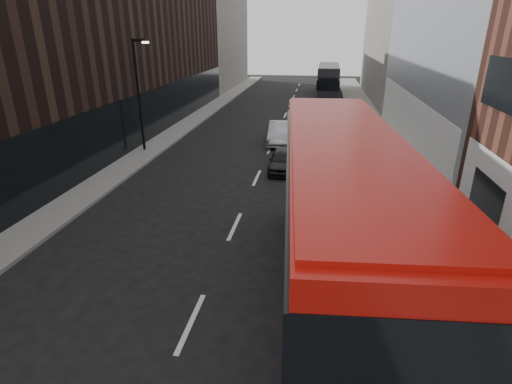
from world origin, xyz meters
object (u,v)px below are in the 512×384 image
at_px(red_bus, 339,217).
at_px(pedestrian, 492,310).
at_px(car_a, 282,160).
at_px(car_c, 315,113).
at_px(street_lamp, 139,88).
at_px(grey_bus, 328,79).
at_px(car_b, 280,133).

xyz_separation_m(red_bus, pedestrian, (3.92, -1.00, -1.85)).
bearing_deg(car_a, car_c, 83.21).
relative_size(street_lamp, pedestrian, 4.17).
relative_size(car_a, car_c, 0.85).
relative_size(street_lamp, grey_bus, 0.62).
bearing_deg(car_a, car_b, 96.25).
bearing_deg(grey_bus, street_lamp, -112.60).
bearing_deg(car_b, pedestrian, -72.29).
bearing_deg(pedestrian, car_a, -100.76).
distance_m(red_bus, grey_bus, 43.14).
height_order(grey_bus, car_a, grey_bus).
bearing_deg(car_a, street_lamp, 164.58).
height_order(street_lamp, car_b, street_lamp).
distance_m(red_bus, car_a, 12.48).
height_order(red_bus, pedestrian, red_bus).
xyz_separation_m(grey_bus, pedestrian, (3.70, -44.12, -0.95)).
relative_size(street_lamp, red_bus, 0.54).
bearing_deg(car_a, grey_bus, 83.98).
height_order(car_b, pedestrian, pedestrian).
bearing_deg(street_lamp, red_bus, -50.02).
distance_m(red_bus, pedestrian, 4.45).
height_order(car_a, pedestrian, pedestrian).
relative_size(car_c, pedestrian, 2.52).
height_order(red_bus, grey_bus, red_bus).
xyz_separation_m(street_lamp, pedestrian, (16.06, -15.47, -3.19)).
bearing_deg(street_lamp, car_a, -14.71).
relative_size(grey_bus, car_a, 3.14).
xyz_separation_m(red_bus, car_a, (-2.66, 11.99, -2.23)).
height_order(car_a, car_c, car_c).
bearing_deg(grey_bus, car_b, -97.55).
relative_size(grey_bus, pedestrian, 6.72).
relative_size(grey_bus, car_c, 2.67).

